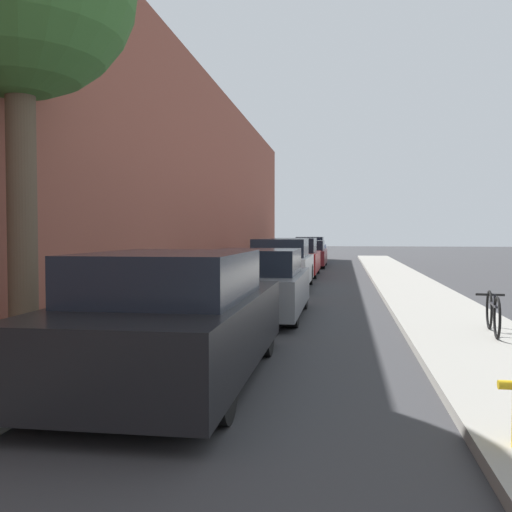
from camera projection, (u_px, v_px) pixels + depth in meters
ground_plane at (307, 299)px, 14.70m from camera, size 120.00×120.00×0.00m
sidewalk_left at (195, 295)px, 15.13m from camera, size 2.00×52.00×0.12m
sidewalk_right at (424, 299)px, 14.26m from camera, size 2.00×52.00×0.12m
building_facade_left at (145, 157)px, 15.18m from camera, size 0.70×52.00×7.38m
parked_car_black at (174, 319)px, 6.57m from camera, size 1.88×4.61×1.47m
parked_car_grey at (257, 284)px, 11.63m from camera, size 1.86×4.10×1.36m
parked_car_white at (281, 265)px, 17.56m from camera, size 1.74×4.31×1.51m
parked_car_red at (295, 258)px, 22.73m from camera, size 1.84×4.56×1.49m
parked_car_maroon at (308, 254)px, 28.73m from camera, size 1.77×4.66×1.32m
parked_car_navy at (310, 250)px, 33.89m from camera, size 1.74×4.27×1.46m
bicycle at (493, 313)px, 8.98m from camera, size 0.44×1.55×0.63m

